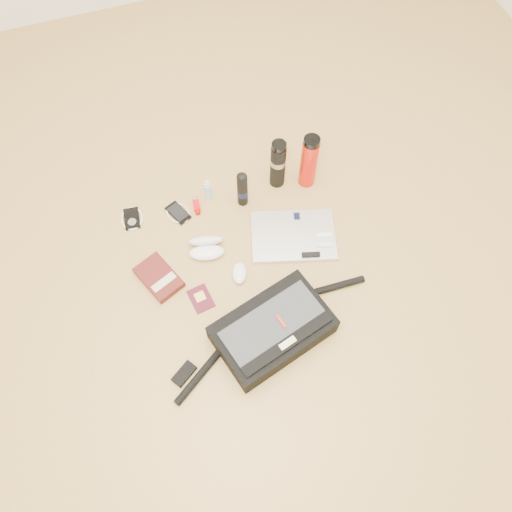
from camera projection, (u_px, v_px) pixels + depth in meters
The scene contains 14 objects.
ground at pixel (255, 282), 2.14m from camera, with size 4.00×4.00×0.00m, color tan.
messenger_bag at pixel (272, 330), 1.98m from camera, with size 0.90×0.39×0.13m.
laptop at pixel (294, 236), 2.23m from camera, with size 0.43×0.36×0.04m.
book at pixel (159, 277), 2.13m from camera, with size 0.20×0.24×0.04m.
passport at pixel (201, 299), 2.10m from camera, with size 0.10×0.13×0.01m.
mouse at pixel (239, 273), 2.14m from camera, with size 0.09×0.12×0.03m.
sunglasses_case at pixel (206, 247), 2.18m from camera, with size 0.18×0.16×0.09m.
ipod at pixel (132, 219), 2.28m from camera, with size 0.11×0.12×0.01m.
phone at pixel (178, 213), 2.30m from camera, with size 0.13×0.14×0.01m.
inhaler at pixel (196, 205), 2.31m from camera, with size 0.03×0.10×0.03m.
spray_bottle at pixel (208, 191), 2.30m from camera, with size 0.04×0.04×0.12m.
aerosol_can at pixel (242, 189), 2.24m from camera, with size 0.06×0.06×0.21m.
thermos_black at pixel (278, 164), 2.27m from camera, with size 0.08×0.08×0.27m.
thermos_red at pixel (309, 162), 2.26m from camera, with size 0.10×0.10×0.30m.
Camera 1 is at (-0.29, -0.86, 1.94)m, focal length 35.00 mm.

